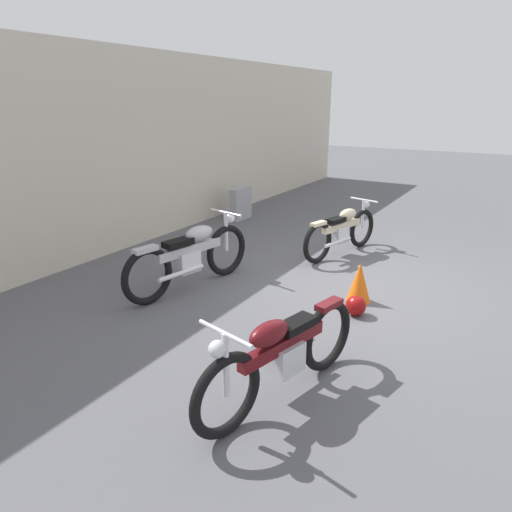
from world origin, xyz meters
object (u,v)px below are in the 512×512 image
Objects in this scene: motorcycle_silver at (191,256)px; motorcycle_maroon at (281,355)px; helmet at (356,306)px; traffic_cone at (359,282)px; stone_marker at (241,204)px; motorcycle_cream at (342,231)px.

motorcycle_silver reaches higher than motorcycle_maroon.
helmet is 2.37m from motorcycle_silver.
traffic_cone reaches higher than helmet.
stone_marker is 1.30× the size of traffic_cone.
motorcycle_maroon is (-4.15, -1.03, 0.02)m from motorcycle_cream.
motorcycle_silver is at bearing 109.41° from traffic_cone.
motorcycle_maroon is (-1.97, 0.01, 0.32)m from helmet.
motorcycle_maroon is at bearing -114.27° from motorcycle_silver.
motorcycle_cream is 2.83m from motorcycle_silver.
helmet is at bearing -130.88° from stone_marker.
helmet is 0.13× the size of motorcycle_maroon.
traffic_cone is 0.25× the size of motorcycle_silver.
traffic_cone is at bearing -164.34° from motorcycle_maroon.
traffic_cone is 0.28× the size of motorcycle_cream.
motorcycle_cream reaches higher than helmet.
stone_marker is 4.03m from motorcycle_silver.
traffic_cone is (-2.94, -3.77, -0.08)m from stone_marker.
motorcycle_silver reaches higher than traffic_cone.
helmet is (-3.36, -3.89, -0.23)m from stone_marker.
motorcycle_cream reaches higher than traffic_cone.
traffic_cone is at bearing 14.70° from helmet.
motorcycle_cream is at bearing 27.86° from traffic_cone.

